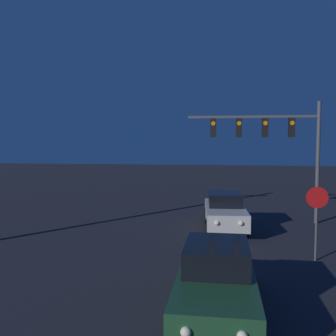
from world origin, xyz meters
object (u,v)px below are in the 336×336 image
(car_near, at_px, (216,280))
(car_far, at_px, (225,211))
(stop_sign, at_px, (317,210))
(traffic_signal_mast, at_px, (273,137))

(car_near, distance_m, car_far, 8.22)
(car_far, distance_m, stop_sign, 4.88)
(car_far, height_order, traffic_signal_mast, traffic_signal_mast)
(traffic_signal_mast, bearing_deg, car_near, -104.15)
(car_far, bearing_deg, traffic_signal_mast, -143.11)
(car_near, height_order, stop_sign, stop_sign)
(car_far, relative_size, traffic_signal_mast, 0.73)
(car_near, relative_size, car_far, 0.99)
(car_near, distance_m, traffic_signal_mast, 10.93)
(car_near, bearing_deg, stop_sign, -125.31)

